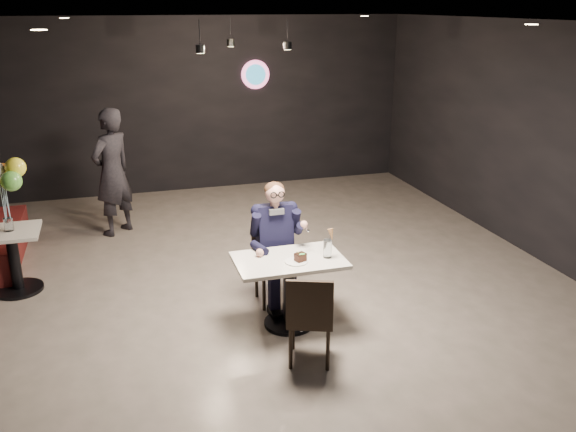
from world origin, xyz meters
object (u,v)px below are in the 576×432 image
object	(u,v)px
chair_near	(310,316)
seated_man	(275,242)
chair_far	(275,264)
main_table	(289,292)
sundae_glass	(327,249)
side_table	(14,259)
balloon_vase	(9,224)
passerby	(112,172)

from	to	relation	value
chair_near	seated_man	xyz separation A→B (m)	(0.00, 1.24, 0.26)
chair_far	chair_near	bearing A→B (deg)	-90.00
main_table	seated_man	bearing A→B (deg)	90.00
main_table	chair_far	world-z (taller)	chair_far
main_table	chair_far	distance (m)	0.56
main_table	sundae_glass	size ratio (longest dim) A/B	5.77
main_table	side_table	size ratio (longest dim) A/B	1.38
chair_far	balloon_vase	world-z (taller)	chair_far
main_table	side_table	distance (m)	3.27
passerby	chair_near	bearing A→B (deg)	69.67
seated_man	side_table	world-z (taller)	seated_man
seated_man	sundae_glass	bearing A→B (deg)	-58.64
main_table	chair_near	distance (m)	0.69
sundae_glass	chair_near	bearing A→B (deg)	-122.18
chair_near	chair_far	bearing A→B (deg)	110.78
chair_far	passerby	size ratio (longest dim) A/B	0.50
main_table	balloon_vase	xyz separation A→B (m)	(-2.81, 1.67, 0.45)
sundae_glass	balloon_vase	size ratio (longest dim) A/B	1.25
seated_man	side_table	size ratio (longest dim) A/B	1.81
main_table	chair_far	xyz separation A→B (m)	(0.00, 0.55, 0.09)
balloon_vase	passerby	world-z (taller)	passerby
chair_far	side_table	distance (m)	3.03
main_table	sundae_glass	bearing A→B (deg)	-11.56
chair_far	sundae_glass	distance (m)	0.83
main_table	seated_man	world-z (taller)	seated_man
balloon_vase	passerby	size ratio (longest dim) A/B	0.08
main_table	sundae_glass	xyz separation A→B (m)	(0.38, -0.08, 0.47)
chair_near	side_table	distance (m)	3.67
sundae_glass	passerby	distance (m)	3.95
main_table	sundae_glass	distance (m)	0.61
side_table	balloon_vase	bearing A→B (deg)	0.00
main_table	passerby	bearing A→B (deg)	116.23
chair_near	side_table	size ratio (longest dim) A/B	1.15
chair_near	passerby	bearing A→B (deg)	132.99
chair_near	sundae_glass	size ratio (longest dim) A/B	4.82
sundae_glass	balloon_vase	xyz separation A→B (m)	(-3.19, 1.75, -0.02)
balloon_vase	passerby	bearing A→B (deg)	54.49
side_table	main_table	bearing A→B (deg)	-30.68
sundae_glass	passerby	xyz separation A→B (m)	(-2.02, 3.39, 0.07)
chair_far	sundae_glass	xyz separation A→B (m)	(0.38, -0.63, 0.39)
passerby	balloon_vase	bearing A→B (deg)	11.96
chair_far	seated_man	bearing A→B (deg)	0.00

